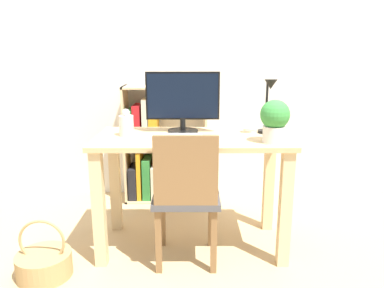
{
  "coord_description": "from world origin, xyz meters",
  "views": [
    {
      "loc": [
        -0.0,
        -2.32,
        1.28
      ],
      "look_at": [
        0.0,
        0.1,
        0.68
      ],
      "focal_mm": 35.0,
      "sensor_mm": 36.0,
      "label": 1
    }
  ],
  "objects_px": {
    "vase": "(126,124)",
    "basket": "(44,263)",
    "potted_plant": "(275,120)",
    "chair": "(186,193)",
    "bookshelf": "(153,152)",
    "keyboard": "(176,136)",
    "desk_lamp": "(269,101)",
    "monitor": "(183,99)"
  },
  "relations": [
    {
      "from": "vase",
      "to": "basket",
      "type": "relative_size",
      "value": 0.49
    },
    {
      "from": "potted_plant",
      "to": "chair",
      "type": "relative_size",
      "value": 0.3
    },
    {
      "from": "potted_plant",
      "to": "bookshelf",
      "type": "distance_m",
      "value": 1.37
    },
    {
      "from": "basket",
      "to": "vase",
      "type": "bearing_deg",
      "value": 40.63
    },
    {
      "from": "keyboard",
      "to": "bookshelf",
      "type": "distance_m",
      "value": 0.96
    },
    {
      "from": "vase",
      "to": "desk_lamp",
      "type": "distance_m",
      "value": 0.92
    },
    {
      "from": "potted_plant",
      "to": "monitor",
      "type": "bearing_deg",
      "value": 151.93
    },
    {
      "from": "keyboard",
      "to": "potted_plant",
      "type": "distance_m",
      "value": 0.61
    },
    {
      "from": "keyboard",
      "to": "desk_lamp",
      "type": "bearing_deg",
      "value": 7.76
    },
    {
      "from": "keyboard",
      "to": "desk_lamp",
      "type": "xyz_separation_m",
      "value": [
        0.59,
        0.08,
        0.21
      ]
    },
    {
      "from": "monitor",
      "to": "bookshelf",
      "type": "bearing_deg",
      "value": 111.46
    },
    {
      "from": "keyboard",
      "to": "basket",
      "type": "xyz_separation_m",
      "value": [
        -0.77,
        -0.33,
        -0.69
      ]
    },
    {
      "from": "vase",
      "to": "potted_plant",
      "type": "xyz_separation_m",
      "value": [
        0.9,
        -0.18,
        0.06
      ]
    },
    {
      "from": "basket",
      "to": "potted_plant",
      "type": "bearing_deg",
      "value": 8.44
    },
    {
      "from": "desk_lamp",
      "to": "bookshelf",
      "type": "height_order",
      "value": "desk_lamp"
    },
    {
      "from": "monitor",
      "to": "potted_plant",
      "type": "height_order",
      "value": "monitor"
    },
    {
      "from": "chair",
      "to": "basket",
      "type": "relative_size",
      "value": 2.37
    },
    {
      "from": "potted_plant",
      "to": "bookshelf",
      "type": "xyz_separation_m",
      "value": [
        -0.82,
        1.0,
        -0.47
      ]
    },
    {
      "from": "monitor",
      "to": "desk_lamp",
      "type": "height_order",
      "value": "monitor"
    },
    {
      "from": "desk_lamp",
      "to": "basket",
      "type": "bearing_deg",
      "value": -163.17
    },
    {
      "from": "desk_lamp",
      "to": "potted_plant",
      "type": "relative_size",
      "value": 1.41
    },
    {
      "from": "chair",
      "to": "desk_lamp",
      "type": "bearing_deg",
      "value": 19.24
    },
    {
      "from": "desk_lamp",
      "to": "potted_plant",
      "type": "height_order",
      "value": "desk_lamp"
    },
    {
      "from": "bookshelf",
      "to": "potted_plant",
      "type": "bearing_deg",
      "value": -50.45
    },
    {
      "from": "vase",
      "to": "bookshelf",
      "type": "height_order",
      "value": "bookshelf"
    },
    {
      "from": "keyboard",
      "to": "vase",
      "type": "height_order",
      "value": "vase"
    },
    {
      "from": "bookshelf",
      "to": "basket",
      "type": "height_order",
      "value": "bookshelf"
    },
    {
      "from": "potted_plant",
      "to": "chair",
      "type": "xyz_separation_m",
      "value": [
        -0.52,
        -0.06,
        -0.44
      ]
    },
    {
      "from": "desk_lamp",
      "to": "potted_plant",
      "type": "distance_m",
      "value": 0.22
    },
    {
      "from": "keyboard",
      "to": "basket",
      "type": "height_order",
      "value": "keyboard"
    },
    {
      "from": "desk_lamp",
      "to": "potted_plant",
      "type": "bearing_deg",
      "value": -90.34
    },
    {
      "from": "monitor",
      "to": "bookshelf",
      "type": "relative_size",
      "value": 0.48
    },
    {
      "from": "potted_plant",
      "to": "basket",
      "type": "distance_m",
      "value": 1.59
    },
    {
      "from": "vase",
      "to": "desk_lamp",
      "type": "xyz_separation_m",
      "value": [
        0.9,
        0.02,
        0.14
      ]
    },
    {
      "from": "desk_lamp",
      "to": "potted_plant",
      "type": "xyz_separation_m",
      "value": [
        -0.0,
        -0.21,
        -0.08
      ]
    },
    {
      "from": "bookshelf",
      "to": "monitor",
      "type": "bearing_deg",
      "value": -68.54
    },
    {
      "from": "vase",
      "to": "chair",
      "type": "xyz_separation_m",
      "value": [
        0.38,
        -0.25,
        -0.37
      ]
    },
    {
      "from": "basket",
      "to": "desk_lamp",
      "type": "bearing_deg",
      "value": 16.83
    },
    {
      "from": "vase",
      "to": "keyboard",
      "type": "bearing_deg",
      "value": -9.9
    },
    {
      "from": "monitor",
      "to": "bookshelf",
      "type": "xyz_separation_m",
      "value": [
        -0.28,
        0.7,
        -0.55
      ]
    },
    {
      "from": "monitor",
      "to": "keyboard",
      "type": "xyz_separation_m",
      "value": [
        -0.04,
        -0.16,
        -0.21
      ]
    },
    {
      "from": "keyboard",
      "to": "bookshelf",
      "type": "bearing_deg",
      "value": 105.32
    }
  ]
}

